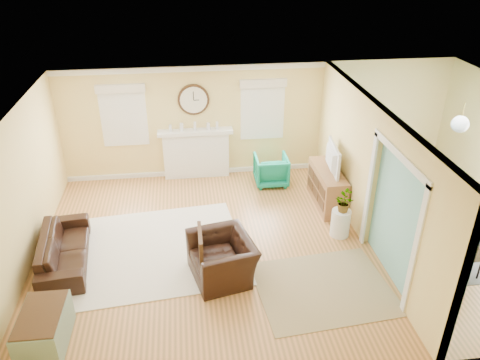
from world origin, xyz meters
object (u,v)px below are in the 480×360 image
(sofa, at_px, (64,249))
(eames_chair, at_px, (222,258))
(green_chair, at_px, (271,170))
(dining_table, at_px, (433,220))
(credenza, at_px, (327,187))

(sofa, distance_m, eames_chair, 2.78)
(sofa, xyz_separation_m, green_chair, (4.10, 2.42, 0.06))
(sofa, bearing_deg, green_chair, -65.74)
(eames_chair, height_order, dining_table, eames_chair)
(eames_chair, xyz_separation_m, credenza, (2.40, 2.07, 0.04))
(eames_chair, distance_m, green_chair, 3.43)
(eames_chair, relative_size, dining_table, 0.60)
(green_chair, bearing_deg, credenza, 134.42)
(credenza, bearing_deg, eames_chair, -139.12)
(eames_chair, distance_m, credenza, 3.17)
(eames_chair, relative_size, credenza, 0.79)
(green_chair, distance_m, dining_table, 3.59)
(dining_table, bearing_deg, eames_chair, 99.37)
(green_chair, distance_m, credenza, 1.45)
(eames_chair, relative_size, green_chair, 1.47)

